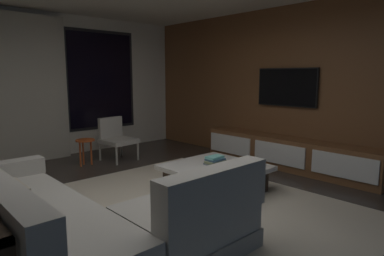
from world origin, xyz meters
The scene contains 11 objects.
floor centered at (0.00, 0.00, 0.00)m, with size 9.20×9.20×0.00m, color #332B26.
back_wall_with_window centered at (-0.06, 3.62, 1.34)m, with size 6.60×0.30×2.70m.
media_wall centered at (3.06, 0.00, 1.35)m, with size 0.12×7.80×2.70m.
area_rug centered at (0.35, -0.10, 0.01)m, with size 3.20×3.80×0.01m, color beige.
sectional_couch centered at (-0.99, -0.17, 0.29)m, with size 1.98×2.50×0.82m.
coffee_table centered at (1.07, 0.12, 0.19)m, with size 1.16×1.16×0.36m.
book_stack_on_coffee_table centered at (1.12, 0.17, 0.41)m, with size 0.30×0.21×0.11m.
accent_chair_near_window centered at (1.01, 2.58, 0.43)m, with size 0.60×0.61×0.78m.
side_stool centered at (0.40, 2.56, 0.37)m, with size 0.32×0.32×0.46m.
media_console centered at (2.77, 0.05, 0.25)m, with size 0.46×3.10×0.52m.
mounted_tv centered at (2.95, 0.25, 1.35)m, with size 0.05×1.11×0.64m.
Camera 1 is at (-2.13, -2.85, 1.54)m, focal length 31.56 mm.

